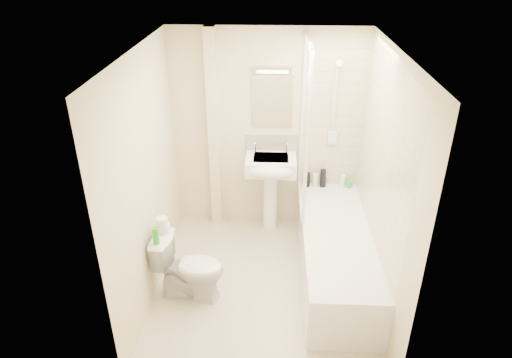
{
  "coord_description": "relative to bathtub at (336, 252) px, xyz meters",
  "views": [
    {
      "loc": [
        0.09,
        -3.7,
        3.2
      ],
      "look_at": [
        -0.08,
        0.2,
        1.14
      ],
      "focal_mm": 32.0,
      "sensor_mm": 36.0,
      "label": 1
    }
  ],
  "objects": [
    {
      "name": "bathtub",
      "position": [
        0.0,
        0.0,
        0.0
      ],
      "size": [
        0.7,
        2.1,
        0.55
      ],
      "color": "white",
      "rests_on": "ground"
    },
    {
      "name": "strip_light",
      "position": [
        -0.7,
        1.02,
        1.66
      ],
      "size": [
        0.42,
        0.07,
        0.07
      ],
      "primitive_type": "cube",
      "color": "silver",
      "rests_on": "wall_back"
    },
    {
      "name": "wall_right",
      "position": [
        0.35,
        -0.2,
        0.91
      ],
      "size": [
        0.02,
        2.5,
        2.4
      ],
      "primitive_type": "cube",
      "color": "beige",
      "rests_on": "ground"
    },
    {
      "name": "ceiling",
      "position": [
        -0.75,
        -0.2,
        2.11
      ],
      "size": [
        2.2,
        2.5,
        0.02
      ],
      "primitive_type": "cube",
      "color": "white",
      "rests_on": "wall_back"
    },
    {
      "name": "bottle_black_a",
      "position": [
        -0.26,
        0.96,
        0.35
      ],
      "size": [
        0.07,
        0.07,
        0.18
      ],
      "primitive_type": "cylinder",
      "color": "black",
      "rests_on": "bathtub"
    },
    {
      "name": "green_bottle",
      "position": [
        -1.74,
        -0.47,
        0.48
      ],
      "size": [
        0.06,
        0.06,
        0.17
      ],
      "primitive_type": "cylinder",
      "color": "green",
      "rests_on": "toilet"
    },
    {
      "name": "toilet_roll_lower",
      "position": [
        -1.71,
        -0.27,
        0.44
      ],
      "size": [
        0.11,
        0.11,
        0.09
      ],
      "primitive_type": "cylinder",
      "color": "white",
      "rests_on": "toilet"
    },
    {
      "name": "toilet",
      "position": [
        -1.47,
        -0.38,
        0.05
      ],
      "size": [
        0.53,
        0.76,
        0.68
      ],
      "primitive_type": "imported",
      "rotation": [
        0.0,
        0.0,
        1.46
      ],
      "color": "white",
      "rests_on": "ground"
    },
    {
      "name": "bottle_white_a",
      "position": [
        -0.17,
        0.96,
        0.34
      ],
      "size": [
        0.06,
        0.06,
        0.17
      ],
      "primitive_type": "cylinder",
      "color": "white",
      "rests_on": "bathtub"
    },
    {
      "name": "wall_left",
      "position": [
        -1.85,
        -0.2,
        0.91
      ],
      "size": [
        0.02,
        2.5,
        2.4
      ],
      "primitive_type": "cube",
      "color": "beige",
      "rests_on": "ground"
    },
    {
      "name": "pipe_boxing",
      "position": [
        -1.37,
        0.99,
        0.91
      ],
      "size": [
        0.12,
        0.12,
        2.4
      ],
      "primitive_type": "cube",
      "color": "beige",
      "rests_on": "ground"
    },
    {
      "name": "bottle_black_b",
      "position": [
        -0.08,
        0.96,
        0.37
      ],
      "size": [
        0.07,
        0.07,
        0.22
      ],
      "primitive_type": "cylinder",
      "color": "black",
      "rests_on": "bathtub"
    },
    {
      "name": "shower_fixture",
      "position": [
        -0.0,
        0.99,
        1.26
      ],
      "size": [
        0.1,
        0.16,
        0.99
      ],
      "color": "white",
      "rests_on": "wall_back"
    },
    {
      "name": "wall_back",
      "position": [
        -0.75,
        1.05,
        0.91
      ],
      "size": [
        2.2,
        0.02,
        2.4
      ],
      "primitive_type": "cube",
      "color": "beige",
      "rests_on": "ground"
    },
    {
      "name": "bottle_white_b",
      "position": [
        0.16,
        0.96,
        0.34
      ],
      "size": [
        0.06,
        0.06,
        0.16
      ],
      "primitive_type": "cylinder",
      "color": "white",
      "rests_on": "bathtub"
    },
    {
      "name": "toilet_roll_upper",
      "position": [
        -1.71,
        -0.3,
        0.53
      ],
      "size": [
        0.11,
        0.11,
        0.09
      ],
      "primitive_type": "cylinder",
      "color": "white",
      "rests_on": "toilet_roll_lower"
    },
    {
      "name": "floor",
      "position": [
        -0.75,
        -0.2,
        -0.29
      ],
      "size": [
        2.5,
        2.5,
        0.0
      ],
      "primitive_type": "plane",
      "color": "beige",
      "rests_on": "ground"
    },
    {
      "name": "pedestal_sink",
      "position": [
        -0.7,
        0.81,
        0.49
      ],
      "size": [
        0.58,
        0.51,
        1.11
      ],
      "color": "white",
      "rests_on": "ground"
    },
    {
      "name": "mirror",
      "position": [
        -0.7,
        1.04,
        1.29
      ],
      "size": [
        0.46,
        0.01,
        0.6
      ],
      "primitive_type": "cube",
      "color": "white",
      "rests_on": "wall_back"
    },
    {
      "name": "bottle_blue",
      "position": [
        -0.05,
        0.96,
        0.32
      ],
      "size": [
        0.05,
        0.05,
        0.13
      ],
      "primitive_type": "cylinder",
      "color": "navy",
      "rests_on": "bathtub"
    },
    {
      "name": "tile_back",
      "position": [
        0.0,
        1.04,
        1.14
      ],
      "size": [
        0.7,
        0.01,
        1.75
      ],
      "primitive_type": "cube",
      "color": "beige",
      "rests_on": "wall_back"
    },
    {
      "name": "tile_right",
      "position": [
        0.34,
        0.0,
        1.14
      ],
      "size": [
        0.01,
        2.1,
        1.75
      ],
      "primitive_type": "cube",
      "color": "beige",
      "rests_on": "wall_right"
    },
    {
      "name": "splashback",
      "position": [
        -0.7,
        1.04,
        0.74
      ],
      "size": [
        0.6,
        0.02,
        0.3
      ],
      "primitive_type": "cube",
      "color": "beige",
      "rests_on": "wall_back"
    },
    {
      "name": "shower_screen",
      "position": [
        -0.35,
        0.6,
        1.16
      ],
      "size": [
        0.04,
        0.92,
        1.8
      ],
      "color": "white",
      "rests_on": "bathtub"
    },
    {
      "name": "bottle_green",
      "position": [
        0.24,
        0.96,
        0.3
      ],
      "size": [
        0.07,
        0.07,
        0.08
      ],
      "primitive_type": "cylinder",
      "color": "green",
      "rests_on": "bathtub"
    }
  ]
}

